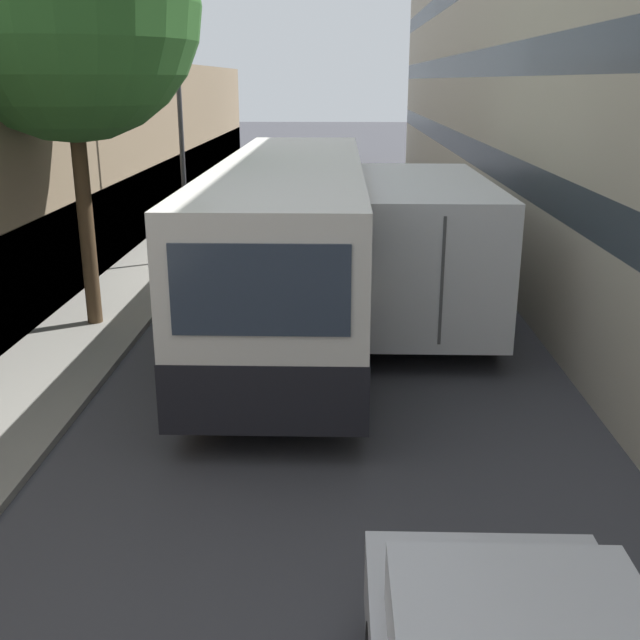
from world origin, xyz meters
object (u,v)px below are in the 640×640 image
bus (292,240)px  street_lamp (176,32)px  street_tree_left (65,4)px  panel_van (291,183)px  box_truck (417,236)px

bus → street_lamp: bearing=121.6°
street_lamp → street_tree_left: (-0.75, -5.23, 0.14)m
panel_van → street_lamp: bearing=-105.0°
bus → street_tree_left: (-3.77, -0.33, 4.07)m
bus → street_tree_left: street_tree_left is taller
panel_van → street_tree_left: bearing=-102.3°
box_truck → street_lamp: bearing=144.7°
bus → box_truck: bearing=22.8°
box_truck → street_tree_left: (-6.22, -1.36, 4.19)m
box_truck → bus: bearing=-157.2°
bus → box_truck: size_ratio=1.45×
bus → panel_van: (-0.87, 12.92, -0.63)m
street_lamp → street_tree_left: bearing=-98.2°
bus → box_truck: bus is taller
street_lamp → panel_van: bearing=75.0°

